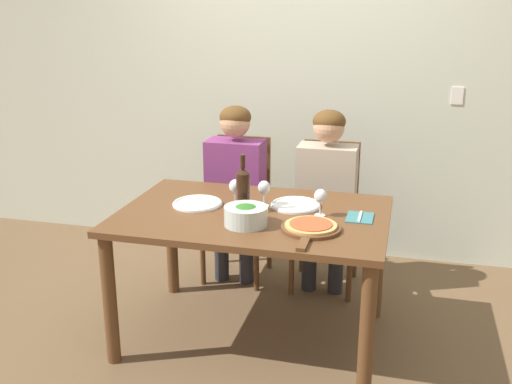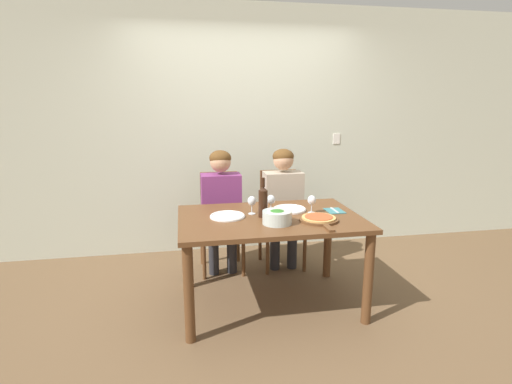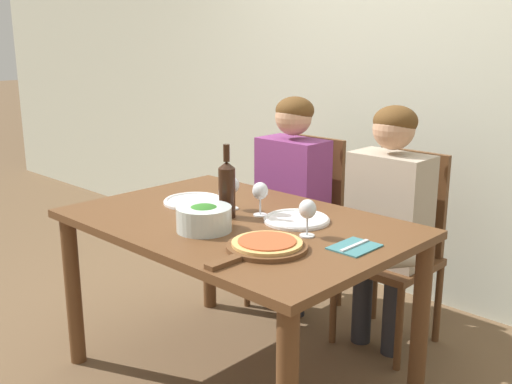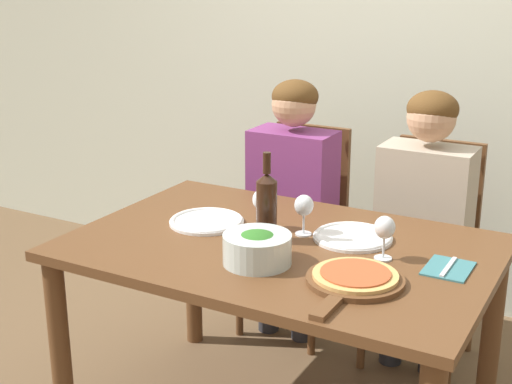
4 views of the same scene
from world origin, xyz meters
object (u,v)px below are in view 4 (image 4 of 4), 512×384
(pizza_on_board, at_px, (354,279))
(wine_glass_left, at_px, (262,202))
(chair_left, at_px, (301,223))
(dinner_plate_right, at_px, (353,237))
(dinner_plate_left, at_px, (207,221))
(wine_bottle, at_px, (267,205))
(wine_glass_centre, at_px, (304,207))
(wine_glass_right, at_px, (385,230))
(chair_right, at_px, (428,247))
(person_man, at_px, (424,207))
(fork_on_napkin, at_px, (448,268))
(person_woman, at_px, (291,186))
(broccoli_bowl, at_px, (257,248))

(pizza_on_board, height_order, wine_glass_left, wine_glass_left)
(chair_left, distance_m, dinner_plate_right, 0.91)
(chair_left, height_order, dinner_plate_right, chair_left)
(chair_left, distance_m, dinner_plate_left, 0.84)
(wine_bottle, xyz_separation_m, wine_glass_centre, (0.09, 0.11, -0.03))
(wine_glass_right, bearing_deg, chair_right, 94.41)
(person_man, relative_size, dinner_plate_left, 4.33)
(pizza_on_board, xyz_separation_m, fork_on_napkin, (0.22, 0.25, -0.01))
(wine_glass_centre, bearing_deg, dinner_plate_left, -169.61)
(pizza_on_board, relative_size, fork_on_napkin, 2.47)
(wine_glass_right, distance_m, fork_on_napkin, 0.24)
(wine_glass_left, bearing_deg, wine_glass_centre, 5.23)
(person_woman, relative_size, fork_on_napkin, 6.79)
(dinner_plate_left, bearing_deg, broccoli_bowl, -34.50)
(dinner_plate_left, bearing_deg, fork_on_napkin, 0.69)
(dinner_plate_left, height_order, dinner_plate_right, same)
(chair_left, xyz_separation_m, wine_bottle, (0.26, -0.85, 0.38))
(person_man, relative_size, wine_glass_left, 8.10)
(person_man, distance_m, broccoli_bowl, 0.97)
(wine_glass_right, relative_size, fork_on_napkin, 0.84)
(dinner_plate_right, bearing_deg, wine_glass_right, -38.08)
(dinner_plate_left, distance_m, dinner_plate_right, 0.56)
(wine_glass_centre, bearing_deg, dinner_plate_right, 14.30)
(broccoli_bowl, bearing_deg, wine_glass_centre, 86.22)
(pizza_on_board, bearing_deg, broccoli_bowl, -179.14)
(wine_glass_right, bearing_deg, dinner_plate_left, 179.18)
(chair_left, relative_size, wine_glass_right, 6.48)
(dinner_plate_left, bearing_deg, pizza_on_board, -18.98)
(wine_bottle, relative_size, wine_glass_centre, 2.13)
(person_man, bearing_deg, wine_bottle, -115.98)
(wine_bottle, relative_size, pizza_on_board, 0.72)
(dinner_plate_right, bearing_deg, person_woman, 132.55)
(chair_left, bearing_deg, wine_glass_centre, -64.30)
(chair_left, bearing_deg, person_woman, -90.00)
(pizza_on_board, height_order, wine_glass_right, wine_glass_right)
(chair_left, xyz_separation_m, wine_glass_right, (0.68, -0.81, 0.36))
(dinner_plate_left, bearing_deg, wine_bottle, -9.18)
(fork_on_napkin, bearing_deg, chair_right, 109.11)
(wine_bottle, xyz_separation_m, broccoli_bowl, (0.07, -0.20, -0.08))
(wine_bottle, relative_size, fork_on_napkin, 1.79)
(dinner_plate_right, height_order, wine_glass_centre, wine_glass_centre)
(chair_right, distance_m, wine_glass_left, 0.93)
(broccoli_bowl, bearing_deg, chair_right, 74.65)
(chair_right, relative_size, dinner_plate_left, 3.47)
(wine_glass_left, bearing_deg, pizza_on_board, -31.14)
(person_woman, height_order, dinner_plate_left, person_woman)
(chair_left, height_order, dinner_plate_left, chair_left)
(wine_bottle, height_order, wine_glass_left, wine_bottle)
(chair_right, relative_size, wine_bottle, 3.04)
(person_woman, distance_m, pizza_on_board, 1.14)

